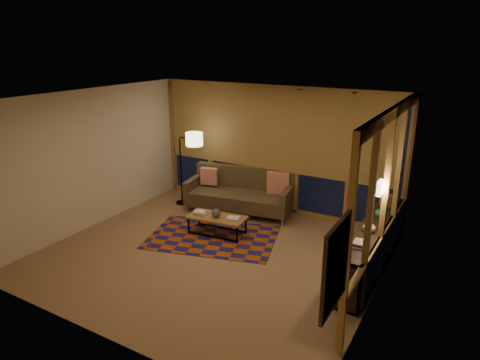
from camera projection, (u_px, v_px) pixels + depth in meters
The scene contains 21 objects.
floor at pixel (212, 254), 7.45m from camera, with size 5.50×5.00×0.01m, color #A1794D.
ceiling at pixel (208, 98), 6.61m from camera, with size 5.50×5.00×0.01m, color beige.
walls at pixel (210, 181), 7.03m from camera, with size 5.51×5.01×2.70m.
window_wall_back at pixel (274, 150), 9.03m from camera, with size 5.30×0.16×2.60m, color #AF8039, non-canonical shape.
window_wall_right at pixel (385, 198), 6.25m from camera, with size 0.16×3.70×2.60m, color #AF8039, non-canonical shape.
wall_art at pixel (335, 266), 4.19m from camera, with size 0.06×0.74×0.94m, color red, non-canonical shape.
wall_sconce at pixel (380, 188), 6.10m from camera, with size 0.12×0.18×0.22m, color #FDECCE, non-canonical shape.
sofa at pixel (239, 192), 9.14m from camera, with size 2.24×0.90×0.92m, color brown, non-canonical shape.
pillow_left at pixel (209, 178), 9.45m from camera, with size 0.37×0.12×0.37m, color red, non-canonical shape.
pillow_right at pixel (278, 183), 9.01m from camera, with size 0.47×0.16×0.47m, color red, non-canonical shape.
area_rug at pixel (213, 237), 8.09m from camera, with size 2.35×1.57×0.01m, color #9B3F0F.
coffee_table at pixel (217, 225), 8.17m from camera, with size 1.10×0.51×0.37m, color #AF8039, non-canonical shape.
book_stack_a at pixel (200, 213), 8.21m from camera, with size 0.22×0.18×0.07m, color silver, non-canonical shape.
book_stack_b at pixel (233, 219), 7.96m from camera, with size 0.23×0.18×0.05m, color silver, non-canonical shape.
ceramic_pot at pixel (216, 213), 8.05m from camera, with size 0.17×0.17×0.17m, color black.
floor_lamp at pixel (181, 168), 9.54m from camera, with size 0.56×0.37×1.69m, color black, non-canonical shape.
bookshelf at pixel (372, 245), 6.98m from camera, with size 0.40×3.01×0.75m, color black, non-canonical shape.
basket at pixel (386, 200), 7.60m from camera, with size 0.25×0.25×0.19m, color olive.
teal_bowl at pixel (379, 213), 7.07m from camera, with size 0.15×0.15×0.15m, color #1F5E52.
vase at pixel (369, 226), 6.52m from camera, with size 0.19×0.19×0.20m, color #C4AD89.
shelf_book_stack at pixel (360, 244), 6.10m from camera, with size 0.17×0.25×0.07m, color silver, non-canonical shape.
Camera 1 is at (3.76, -5.54, 3.56)m, focal length 32.00 mm.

